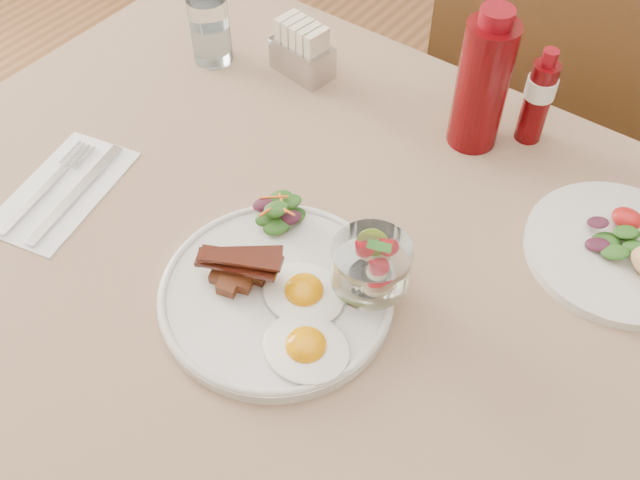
# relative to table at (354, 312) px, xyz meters

# --- Properties ---
(table) EXTENTS (1.33, 0.88, 0.75)m
(table) POSITION_rel_table_xyz_m (0.00, 0.00, 0.00)
(table) COLOR #4F3519
(table) RESTS_ON ground
(chair_far) EXTENTS (0.42, 0.42, 0.93)m
(chair_far) POSITION_rel_table_xyz_m (0.00, 0.66, -0.14)
(chair_far) COLOR #4F3519
(chair_far) RESTS_ON ground
(main_plate) EXTENTS (0.28, 0.28, 0.02)m
(main_plate) POSITION_rel_table_xyz_m (-0.05, -0.09, 0.10)
(main_plate) COLOR silver
(main_plate) RESTS_ON table
(fried_eggs) EXTENTS (0.17, 0.17, 0.03)m
(fried_eggs) POSITION_rel_table_xyz_m (0.00, -0.11, 0.11)
(fried_eggs) COLOR white
(fried_eggs) RESTS_ON main_plate
(bacon_potato_pile) EXTENTS (0.11, 0.08, 0.05)m
(bacon_potato_pile) POSITION_rel_table_xyz_m (-0.10, -0.11, 0.13)
(bacon_potato_pile) COLOR brown
(bacon_potato_pile) RESTS_ON main_plate
(side_salad) EXTENTS (0.07, 0.07, 0.04)m
(side_salad) POSITION_rel_table_xyz_m (-0.12, -0.00, 0.12)
(side_salad) COLOR #1E4C14
(side_salad) RESTS_ON main_plate
(fruit_cup) EXTENTS (0.09, 0.09, 0.09)m
(fruit_cup) POSITION_rel_table_xyz_m (0.03, -0.03, 0.16)
(fruit_cup) COLOR white
(fruit_cup) RESTS_ON main_plate
(second_plate) EXTENTS (0.25, 0.23, 0.06)m
(second_plate) POSITION_rel_table_xyz_m (0.26, 0.21, 0.10)
(second_plate) COLOR silver
(second_plate) RESTS_ON table
(ketchup_bottle) EXTENTS (0.08, 0.08, 0.21)m
(ketchup_bottle) POSITION_rel_table_xyz_m (-0.00, 0.30, 0.19)
(ketchup_bottle) COLOR #550408
(ketchup_bottle) RESTS_ON table
(hot_sauce_bottle) EXTENTS (0.04, 0.04, 0.15)m
(hot_sauce_bottle) POSITION_rel_table_xyz_m (0.06, 0.35, 0.16)
(hot_sauce_bottle) COLOR #550408
(hot_sauce_bottle) RESTS_ON table
(sugar_caddy) EXTENTS (0.10, 0.07, 0.09)m
(sugar_caddy) POSITION_rel_table_xyz_m (-0.30, 0.28, 0.13)
(sugar_caddy) COLOR #B9B9BE
(sugar_caddy) RESTS_ON table
(water_glass) EXTENTS (0.06, 0.06, 0.11)m
(water_glass) POSITION_rel_table_xyz_m (-0.44, 0.22, 0.14)
(water_glass) COLOR white
(water_glass) RESTS_ON table
(napkin_cutlery) EXTENTS (0.16, 0.23, 0.01)m
(napkin_cutlery) POSITION_rel_table_xyz_m (-0.40, -0.12, 0.09)
(napkin_cutlery) COLOR white
(napkin_cutlery) RESTS_ON table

